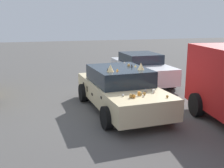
{
  "coord_description": "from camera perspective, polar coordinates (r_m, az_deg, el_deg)",
  "views": [
    {
      "loc": [
        -8.21,
        2.74,
        2.92
      ],
      "look_at": [
        0.0,
        0.3,
        0.9
      ],
      "focal_mm": 44.12,
      "sensor_mm": 36.0,
      "label": 1
    }
  ],
  "objects": [
    {
      "name": "art_car_decorated",
      "position": [
        8.97,
        1.75,
        -1.01
      ],
      "size": [
        4.54,
        2.25,
        1.61
      ],
      "rotation": [
        0.0,
        0.0,
        3.19
      ],
      "color": "beige",
      "rests_on": "ground"
    },
    {
      "name": "parked_sedan_behind_left",
      "position": [
        12.85,
        6.07,
        3.26
      ],
      "size": [
        4.27,
        1.96,
        1.39
      ],
      "rotation": [
        0.0,
        0.0,
        3.15
      ],
      "color": "silver",
      "rests_on": "ground"
    },
    {
      "name": "ground_plane",
      "position": [
        9.14,
        1.81,
        -5.38
      ],
      "size": [
        60.0,
        60.0,
        0.0
      ],
      "primitive_type": "plane",
      "color": "#514F4C"
    }
  ]
}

